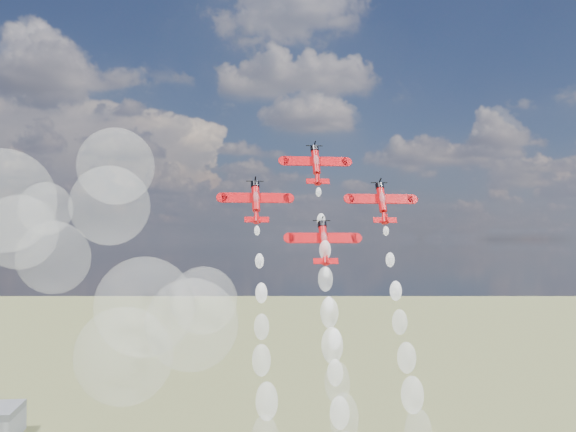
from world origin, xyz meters
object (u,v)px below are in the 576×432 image
Objects in this scene: plane_lead at (316,164)px; plane_left at (256,201)px; plane_slot at (324,241)px; plane_right at (382,202)px.

plane_left is (-12.04, -3.88, -7.48)m from plane_lead.
plane_lead is at bearing 90.00° from plane_slot.
plane_left is 1.00× the size of plane_right.
plane_left is at bearing 162.15° from plane_slot.
plane_slot is at bearing -162.15° from plane_right.
plane_lead is 14.70m from plane_left.
plane_right is (12.04, -3.88, -7.48)m from plane_lead.
plane_right is 1.00× the size of plane_slot.
plane_right is (24.08, 0.00, 0.00)m from plane_left.
plane_left is 14.70m from plane_slot.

